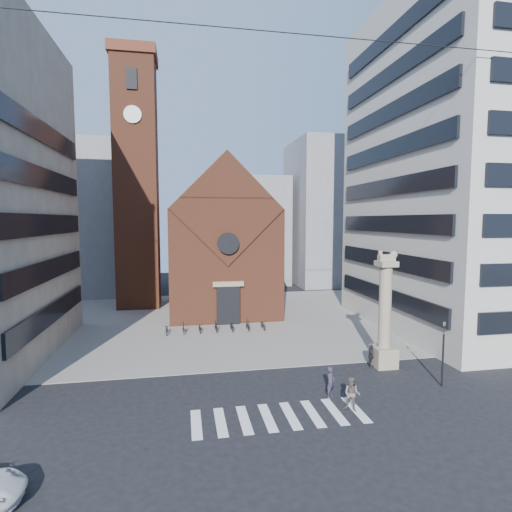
# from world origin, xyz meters

# --- Properties ---
(ground) EXTENTS (120.00, 120.00, 0.00)m
(ground) POSITION_xyz_m (0.00, 0.00, 0.00)
(ground) COLOR black
(ground) RESTS_ON ground
(piazza) EXTENTS (46.00, 30.00, 0.05)m
(piazza) POSITION_xyz_m (0.00, 19.00, 0.03)
(piazza) COLOR gray
(piazza) RESTS_ON ground
(zebra_crossing) EXTENTS (10.20, 3.20, 0.01)m
(zebra_crossing) POSITION_xyz_m (0.55, -3.00, 0.01)
(zebra_crossing) COLOR white
(zebra_crossing) RESTS_ON ground
(church) EXTENTS (12.00, 16.65, 18.00)m
(church) POSITION_xyz_m (0.00, 25.04, 7.98)
(church) COLOR brown
(church) RESTS_ON ground
(campanile) EXTENTS (5.50, 5.50, 31.20)m
(campanile) POSITION_xyz_m (-10.00, 28.00, 15.74)
(campanile) COLOR brown
(campanile) RESTS_ON ground
(building_right) EXTENTS (18.00, 22.00, 32.00)m
(building_right) POSITION_xyz_m (24.00, 12.00, 16.00)
(building_right) COLOR #B0A99F
(building_right) RESTS_ON ground
(bg_block_left) EXTENTS (16.00, 14.00, 22.00)m
(bg_block_left) POSITION_xyz_m (-20.00, 40.00, 11.00)
(bg_block_left) COLOR gray
(bg_block_left) RESTS_ON ground
(bg_block_mid) EXTENTS (14.00, 12.00, 18.00)m
(bg_block_mid) POSITION_xyz_m (6.00, 45.00, 9.00)
(bg_block_mid) COLOR gray
(bg_block_mid) RESTS_ON ground
(bg_block_right) EXTENTS (16.00, 14.00, 24.00)m
(bg_block_right) POSITION_xyz_m (22.00, 42.00, 12.00)
(bg_block_right) COLOR gray
(bg_block_right) RESTS_ON ground
(lion_column) EXTENTS (1.63, 1.60, 8.68)m
(lion_column) POSITION_xyz_m (10.01, 3.00, 3.46)
(lion_column) COLOR tan
(lion_column) RESTS_ON ground
(traffic_light) EXTENTS (0.13, 0.16, 4.30)m
(traffic_light) POSITION_xyz_m (12.00, -1.00, 2.29)
(traffic_light) COLOR black
(traffic_light) RESTS_ON ground
(pedestrian_0) EXTENTS (0.83, 0.81, 1.92)m
(pedestrian_0) POSITION_xyz_m (4.22, -1.23, 0.96)
(pedestrian_0) COLOR #2C2939
(pedestrian_0) RESTS_ON ground
(pedestrian_1) EXTENTS (1.20, 1.16, 1.95)m
(pedestrian_1) POSITION_xyz_m (4.80, -3.08, 0.97)
(pedestrian_1) COLOR #61544D
(pedestrian_1) RESTS_ON ground
(pedestrian_2) EXTENTS (0.62, 1.07, 1.71)m
(pedestrian_2) POSITION_xyz_m (9.00, 3.00, 0.86)
(pedestrian_2) COLOR #25242B
(pedestrian_2) RESTS_ON ground
(scooter_0) EXTENTS (0.67, 1.78, 0.92)m
(scooter_0) POSITION_xyz_m (-6.17, 14.41, 0.51)
(scooter_0) COLOR black
(scooter_0) RESTS_ON piazza
(scooter_1) EXTENTS (0.53, 1.72, 1.03)m
(scooter_1) POSITION_xyz_m (-4.61, 14.41, 0.56)
(scooter_1) COLOR black
(scooter_1) RESTS_ON piazza
(scooter_2) EXTENTS (0.67, 1.78, 0.92)m
(scooter_2) POSITION_xyz_m (-3.06, 14.41, 0.51)
(scooter_2) COLOR black
(scooter_2) RESTS_ON piazza
(scooter_3) EXTENTS (0.53, 1.72, 1.03)m
(scooter_3) POSITION_xyz_m (-1.50, 14.41, 0.56)
(scooter_3) COLOR black
(scooter_3) RESTS_ON piazza
(scooter_4) EXTENTS (0.67, 1.78, 0.92)m
(scooter_4) POSITION_xyz_m (0.06, 14.41, 0.51)
(scooter_4) COLOR black
(scooter_4) RESTS_ON piazza
(scooter_5) EXTENTS (0.53, 1.72, 1.03)m
(scooter_5) POSITION_xyz_m (1.62, 14.41, 0.56)
(scooter_5) COLOR black
(scooter_5) RESTS_ON piazza
(scooter_6) EXTENTS (0.67, 1.78, 0.92)m
(scooter_6) POSITION_xyz_m (3.18, 14.41, 0.51)
(scooter_6) COLOR black
(scooter_6) RESTS_ON piazza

